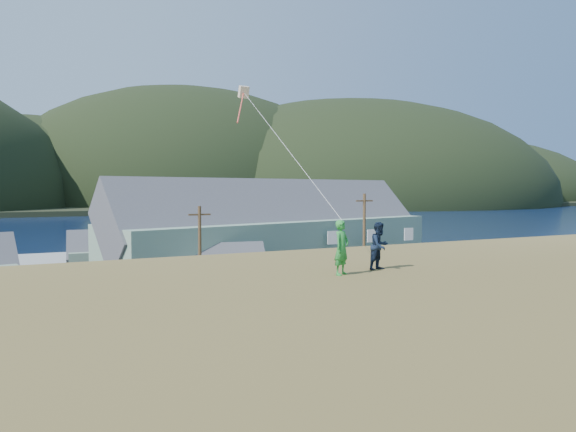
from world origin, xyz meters
The scene contains 15 objects.
ground centered at (0.00, 0.00, 0.00)m, with size 900.00×900.00×0.00m, color #0A1638.
hillside centered at (0.00, -23.75, 3.60)m, with size 110.00×47.50×7.20m.
grass_strip centered at (0.00, -2.00, 0.05)m, with size 110.00×8.00×0.10m, color #4C3D19.
waterfront_lot centered at (0.00, 17.00, 0.06)m, with size 72.00×36.00×0.12m, color #28282B.
wharf centered at (-6.00, 40.00, 0.45)m, with size 26.00×14.00×0.90m, color gray.
far_shore centered at (0.00, 330.00, 1.00)m, with size 900.00×320.00×2.00m, color black.
far_hills centered at (35.59, 279.38, 2.00)m, with size 760.00×265.00×143.00m.
lodge centered at (13.68, 18.46, 5.20)m, with size 39.97×19.55×13.55m.
shed_white centered at (4.56, 9.91, 2.40)m, with size 8.49×6.27×6.22m.
shed_palegreen_far centered at (-3.00, 28.53, 2.49)m, with size 9.94×6.01×6.48m.
utility_poles centered at (-0.45, 1.50, 4.56)m, with size 32.37×0.24×9.57m.
parked_cars centered at (-9.27, 20.91, 0.82)m, with size 25.29×11.84×1.55m.
kite_flyer_green centered at (-0.67, -19.48, 8.11)m, with size 0.67×0.44×1.83m, color #268C35.
kite_flyer_navy centered at (1.13, -19.08, 8.05)m, with size 0.82×0.64×1.69m, color #121D31.
kite_rig centered at (-1.08, -11.29, 14.42)m, with size 0.86×4.49×10.22m.
Camera 1 is at (-9.45, -34.10, 10.06)m, focal length 32.00 mm.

